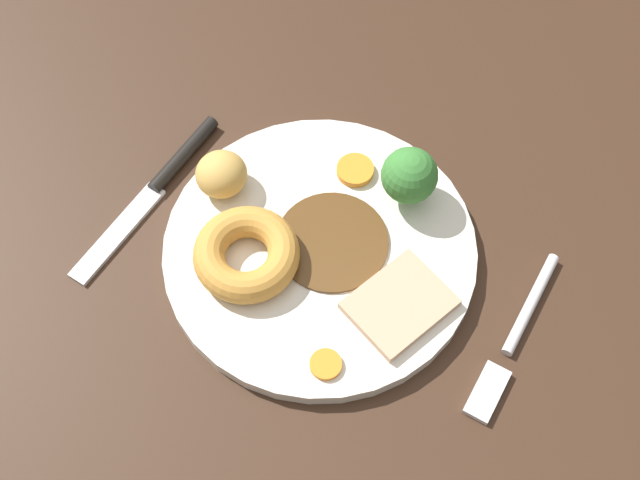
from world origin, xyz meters
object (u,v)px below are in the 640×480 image
meat_slice_main (400,304)px  fork (513,339)px  broccoli_floret (409,176)px  dinner_plate (320,250)px  carrot_coin_back (355,170)px  roast_potato_left (221,174)px  yorkshire_pudding (246,254)px  knife (160,182)px  carrot_coin_front (326,364)px

meat_slice_main → fork: meat_slice_main is taller
meat_slice_main → broccoli_floret: 10.41cm
fork → meat_slice_main: bearing=-74.8°
dinner_plate → carrot_coin_back: size_ratio=8.05×
meat_slice_main → carrot_coin_back: (8.31, -9.65, -0.08)cm
meat_slice_main → carrot_coin_back: 12.74cm
carrot_coin_back → fork: size_ratio=0.20×
roast_potato_left → fork: size_ratio=0.28×
yorkshire_pudding → knife: size_ratio=0.45×
yorkshire_pudding → knife: bearing=-19.3°
carrot_coin_back → fork: bearing=155.5°
carrot_coin_front → knife: carrot_coin_front is taller
carrot_coin_front → carrot_coin_back: bearing=-72.0°
fork → roast_potato_left: bearing=-90.2°
meat_slice_main → knife: meat_slice_main is taller
carrot_coin_front → knife: size_ratio=0.13×
dinner_plate → carrot_coin_front: (-4.86, 8.85, 0.92)cm
knife → yorkshire_pudding: bearing=77.2°
meat_slice_main → carrot_coin_front: (2.96, 6.83, -0.18)cm
broccoli_floret → fork: (-12.41, 7.62, -4.01)cm
dinner_plate → yorkshire_pudding: size_ratio=3.01×
carrot_coin_front → roast_potato_left: bearing=-35.4°
broccoli_floret → knife: (19.44, 7.50, -3.95)cm
carrot_coin_back → dinner_plate: bearing=93.7°
yorkshire_pudding → carrot_coin_back: size_ratio=2.68×
meat_slice_main → carrot_coin_back: meat_slice_main is taller
carrot_coin_front → carrot_coin_back: carrot_coin_back is taller
dinner_plate → meat_slice_main: size_ratio=3.40×
meat_slice_main → roast_potato_left: bearing=-11.4°
carrot_coin_front → broccoli_floret: 16.52cm
dinner_plate → meat_slice_main: (-7.82, 2.02, 1.10)cm
yorkshire_pudding → fork: yorkshire_pudding is taller
dinner_plate → meat_slice_main: meat_slice_main is taller
broccoli_floret → fork: bearing=148.5°
fork → knife: 31.85cm
dinner_plate → carrot_coin_front: 10.13cm
carrot_coin_back → fork: (-17.19, 7.83, -1.34)cm
yorkshire_pudding → broccoli_floret: broccoli_floret is taller
meat_slice_main → roast_potato_left: roast_potato_left is taller
yorkshire_pudding → carrot_coin_front: bearing=151.8°
dinner_plate → fork: 16.70cm
carrot_coin_front → broccoli_floret: (0.58, -16.27, 2.78)cm
meat_slice_main → carrot_coin_back: bearing=-49.3°
yorkshire_pudding → carrot_coin_front: 10.70cm
carrot_coin_front → broccoli_floret: broccoli_floret is taller
broccoli_floret → yorkshire_pudding: bearing=51.9°
roast_potato_left → carrot_coin_back: size_ratio=1.36×
meat_slice_main → roast_potato_left: (17.57, -3.55, 1.36)cm
carrot_coin_back → broccoli_floret: size_ratio=0.59×
broccoli_floret → knife: broccoli_floret is taller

